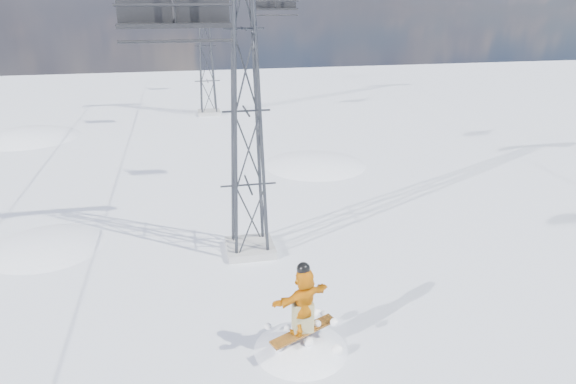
% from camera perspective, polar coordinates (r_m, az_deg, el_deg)
% --- Properties ---
extents(snow_terrain, '(39.00, 37.00, 22.00)m').
position_cam_1_polar(snow_terrain, '(36.36, -15.64, -11.10)').
color(snow_terrain, white).
rests_on(snow_terrain, ground).
extents(lift_tower_near, '(5.20, 1.80, 11.43)m').
position_cam_1_polar(lift_tower_near, '(18.19, -4.67, 8.87)').
color(lift_tower_near, '#999999').
rests_on(lift_tower_near, ground).
extents(lift_tower_far, '(5.20, 1.80, 11.43)m').
position_cam_1_polar(lift_tower_far, '(42.88, -9.16, 15.69)').
color(lift_tower_far, '#999999').
rests_on(lift_tower_far, ground).
extents(lift_chair_near, '(1.85, 0.53, 2.30)m').
position_cam_1_polar(lift_chair_near, '(9.15, -12.55, 18.88)').
color(lift_chair_near, black).
rests_on(lift_chair_near, ground).
extents(lift_chair_mid, '(1.96, 0.56, 2.43)m').
position_cam_1_polar(lift_chair_mid, '(24.20, -1.43, 20.15)').
color(lift_chair_mid, black).
rests_on(lift_chair_mid, ground).
extents(lift_chair_far, '(2.20, 0.63, 2.73)m').
position_cam_1_polar(lift_chair_far, '(37.38, -12.54, 19.63)').
color(lift_chair_far, black).
rests_on(lift_chair_far, ground).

